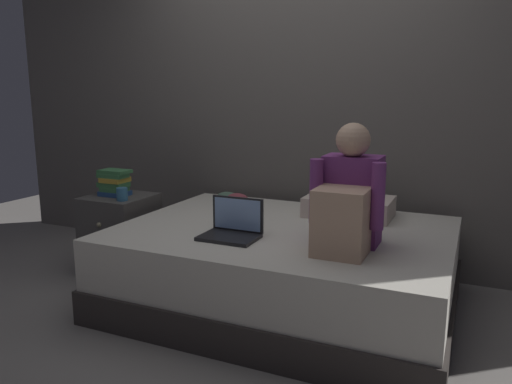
# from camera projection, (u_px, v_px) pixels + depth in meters

# --- Properties ---
(ground_plane) EXTENTS (8.00, 8.00, 0.00)m
(ground_plane) POSITION_uv_depth(u_px,v_px,m) (233.00, 318.00, 2.91)
(ground_plane) COLOR gray
(wall_back) EXTENTS (5.60, 0.10, 2.70)m
(wall_back) POSITION_uv_depth(u_px,v_px,m) (303.00, 88.00, 3.72)
(wall_back) COLOR #605B56
(wall_back) RESTS_ON ground_plane
(bed) EXTENTS (2.00, 1.50, 0.50)m
(bed) POSITION_uv_depth(u_px,v_px,m) (283.00, 267.00, 3.05)
(bed) COLOR #332D2B
(bed) RESTS_ON ground_plane
(nightstand) EXTENTS (0.44, 0.46, 0.58)m
(nightstand) POSITION_uv_depth(u_px,v_px,m) (121.00, 235.00, 3.61)
(nightstand) COLOR #474442
(nightstand) RESTS_ON ground_plane
(person_sitting) EXTENTS (0.39, 0.44, 0.66)m
(person_sitting) POSITION_uv_depth(u_px,v_px,m) (348.00, 201.00, 2.56)
(person_sitting) COLOR #75337A
(person_sitting) RESTS_ON bed
(laptop) EXTENTS (0.32, 0.23, 0.22)m
(laptop) POSITION_uv_depth(u_px,v_px,m) (232.00, 228.00, 2.79)
(laptop) COLOR black
(laptop) RESTS_ON bed
(pillow) EXTENTS (0.56, 0.36, 0.13)m
(pillow) POSITION_uv_depth(u_px,v_px,m) (349.00, 207.00, 3.27)
(pillow) COLOR beige
(pillow) RESTS_ON bed
(book_stack) EXTENTS (0.22, 0.16, 0.19)m
(book_stack) POSITION_uv_depth(u_px,v_px,m) (114.00, 183.00, 3.54)
(book_stack) COLOR #284C84
(book_stack) RESTS_ON nightstand
(mug) EXTENTS (0.08, 0.08, 0.09)m
(mug) POSITION_uv_depth(u_px,v_px,m) (122.00, 194.00, 3.39)
(mug) COLOR teal
(mug) RESTS_ON nightstand
(clothes_pile) EXTENTS (0.26, 0.17, 0.09)m
(clothes_pile) POSITION_uv_depth(u_px,v_px,m) (232.00, 199.00, 3.60)
(clothes_pile) COLOR #4C6B56
(clothes_pile) RESTS_ON bed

